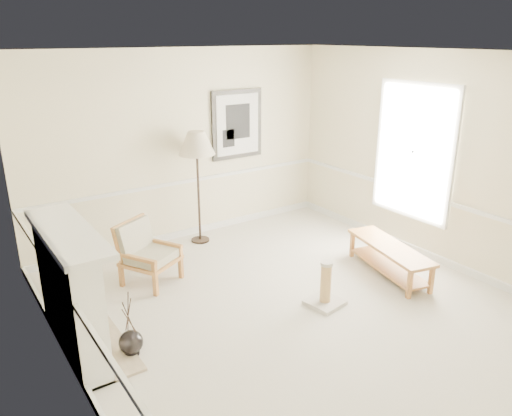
{
  "coord_description": "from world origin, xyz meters",
  "views": [
    {
      "loc": [
        -3.3,
        -4.07,
        3.08
      ],
      "look_at": [
        -0.05,
        0.7,
        1.06
      ],
      "focal_mm": 35.0,
      "sensor_mm": 36.0,
      "label": 1
    }
  ],
  "objects_px": {
    "armchair": "(144,250)",
    "bench": "(389,255)",
    "scratching_post": "(325,291)",
    "floor_lamp": "(197,146)",
    "floor_vase": "(131,343)"
  },
  "relations": [
    {
      "from": "armchair",
      "to": "bench",
      "type": "relative_size",
      "value": 0.58
    },
    {
      "from": "scratching_post",
      "to": "floor_lamp",
      "type": "bearing_deg",
      "value": 96.93
    },
    {
      "from": "floor_vase",
      "to": "bench",
      "type": "relative_size",
      "value": 0.48
    },
    {
      "from": "floor_lamp",
      "to": "bench",
      "type": "bearing_deg",
      "value": -57.17
    },
    {
      "from": "armchair",
      "to": "floor_vase",
      "type": "bearing_deg",
      "value": -146.67
    },
    {
      "from": "armchair",
      "to": "scratching_post",
      "type": "relative_size",
      "value": 1.55
    },
    {
      "from": "floor_vase",
      "to": "floor_lamp",
      "type": "relative_size",
      "value": 0.41
    },
    {
      "from": "armchair",
      "to": "floor_lamp",
      "type": "xyz_separation_m",
      "value": [
        1.22,
        0.78,
        1.07
      ]
    },
    {
      "from": "floor_vase",
      "to": "bench",
      "type": "xyz_separation_m",
      "value": [
        3.54,
        -0.22,
        0.14
      ]
    },
    {
      "from": "floor_vase",
      "to": "armchair",
      "type": "bearing_deg",
      "value": 62.24
    },
    {
      "from": "floor_vase",
      "to": "floor_lamp",
      "type": "bearing_deg",
      "value": 48.28
    },
    {
      "from": "floor_vase",
      "to": "scratching_post",
      "type": "height_order",
      "value": "floor_vase"
    },
    {
      "from": "armchair",
      "to": "floor_lamp",
      "type": "bearing_deg",
      "value": 3.78
    },
    {
      "from": "floor_vase",
      "to": "armchair",
      "type": "xyz_separation_m",
      "value": [
        0.75,
        1.43,
        0.31
      ]
    },
    {
      "from": "floor_lamp",
      "to": "bench",
      "type": "distance_m",
      "value": 3.15
    }
  ]
}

